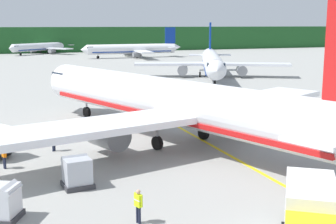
# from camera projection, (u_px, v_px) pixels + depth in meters

# --- Properties ---
(ground) EXTENTS (240.00, 320.00, 0.20)m
(ground) POSITION_uv_depth(u_px,v_px,m) (180.00, 91.00, 70.63)
(ground) COLOR #999993
(distant_treeline) EXTENTS (216.00, 6.00, 8.79)m
(distant_treeline) POSITION_uv_depth(u_px,v_px,m) (72.00, 40.00, 165.32)
(distant_treeline) COLOR #1E5123
(distant_treeline) RESTS_ON ground
(airliner_foreground) EXTENTS (33.74, 40.22, 11.90)m
(airliner_foreground) POSITION_uv_depth(u_px,v_px,m) (174.00, 103.00, 38.84)
(airliner_foreground) COLOR white
(airliner_foreground) RESTS_ON ground
(airliner_mid_apron) EXTENTS (28.44, 33.79, 10.18)m
(airliner_mid_apron) POSITION_uv_depth(u_px,v_px,m) (212.00, 62.00, 86.36)
(airliner_mid_apron) COLOR silver
(airliner_mid_apron) RESTS_ON ground
(airliner_far_taxiway) EXTENTS (30.99, 25.81, 8.85)m
(airliner_far_taxiway) POSITION_uv_depth(u_px,v_px,m) (133.00, 49.00, 137.58)
(airliner_far_taxiway) COLOR white
(airliner_far_taxiway) RESTS_ON ground
(airliner_distant) EXTENTS (23.46, 20.27, 8.06)m
(airliner_distant) POSITION_uv_depth(u_px,v_px,m) (43.00, 47.00, 155.19)
(airliner_distant) COLOR silver
(airliner_distant) RESTS_ON ground
(service_truck_baggage) EXTENTS (5.33, 6.31, 2.93)m
(service_truck_baggage) POSITION_uv_depth(u_px,v_px,m) (311.00, 217.00, 20.21)
(service_truck_baggage) COLOR yellow
(service_truck_baggage) RESTS_ON ground
(cargo_container_near) EXTENTS (1.93, 1.93, 1.96)m
(cargo_container_near) POSITION_uv_depth(u_px,v_px,m) (77.00, 173.00, 28.48)
(cargo_container_near) COLOR #333338
(cargo_container_near) RESTS_ON ground
(cargo_container_far) EXTENTS (2.35, 2.35, 1.97)m
(cargo_container_far) POSITION_uv_depth(u_px,v_px,m) (2.00, 203.00, 23.66)
(cargo_container_far) COLOR #333338
(cargo_container_far) RESTS_ON ground
(crew_marshaller) EXTENTS (0.49, 0.48, 1.77)m
(crew_marshaller) POSITION_uv_depth(u_px,v_px,m) (53.00, 138.00, 36.52)
(crew_marshaller) COLOR #191E33
(crew_marshaller) RESTS_ON ground
(crew_loader_left) EXTENTS (0.35, 0.61, 1.70)m
(crew_loader_left) POSITION_uv_depth(u_px,v_px,m) (4.00, 155.00, 32.08)
(crew_loader_left) COLOR #191E33
(crew_loader_left) RESTS_ON ground
(crew_loader_right) EXTENTS (0.37, 0.60, 1.78)m
(crew_loader_right) POSITION_uv_depth(u_px,v_px,m) (138.00, 203.00, 23.24)
(crew_loader_right) COLOR #191E33
(crew_loader_right) RESTS_ON ground
(apron_guide_line) EXTENTS (0.30, 60.00, 0.01)m
(apron_guide_line) POSITION_uv_depth(u_px,v_px,m) (225.00, 153.00, 36.22)
(apron_guide_line) COLOR yellow
(apron_guide_line) RESTS_ON ground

